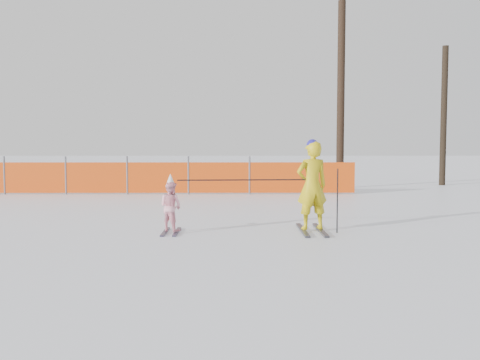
{
  "coord_description": "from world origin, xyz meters",
  "views": [
    {
      "loc": [
        -0.07,
        -9.35,
        1.69
      ],
      "look_at": [
        0.0,
        0.5,
        1.0
      ],
      "focal_mm": 40.0,
      "sensor_mm": 36.0,
      "label": 1
    }
  ],
  "objects": [
    {
      "name": "child",
      "position": [
        -1.3,
        0.61,
        0.51
      ],
      "size": [
        0.57,
        0.95,
        1.11
      ],
      "color": "black",
      "rests_on": "ground"
    },
    {
      "name": "adult",
      "position": [
        1.37,
        0.76,
        0.87
      ],
      "size": [
        0.69,
        1.51,
        1.76
      ],
      "color": "black",
      "rests_on": "ground"
    },
    {
      "name": "safety_fence",
      "position": [
        -4.97,
        8.08,
        0.56
      ],
      "size": [
        17.48,
        0.06,
        1.25
      ],
      "color": "#595960",
      "rests_on": "ground"
    },
    {
      "name": "ground",
      "position": [
        0.0,
        0.0,
        0.0
      ],
      "size": [
        120.0,
        120.0,
        0.0
      ],
      "primitive_type": "plane",
      "color": "white",
      "rests_on": "ground"
    },
    {
      "name": "ski_poles",
      "position": [
        0.63,
        0.64,
        0.86
      ],
      "size": [
        3.01,
        0.22,
        1.21
      ],
      "color": "black",
      "rests_on": "ground"
    },
    {
      "name": "tree_trunks",
      "position": [
        5.44,
        11.0,
        3.17
      ],
      "size": [
        4.61,
        1.6,
        6.87
      ],
      "color": "black",
      "rests_on": "ground"
    }
  ]
}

